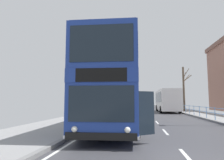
% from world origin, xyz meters
% --- Properties ---
extents(double_decker_bus_main, '(3.47, 11.21, 4.50)m').
position_xyz_m(double_decker_bus_main, '(-2.76, 8.53, 2.36)').
color(double_decker_bus_main, navy).
rests_on(double_decker_bus_main, ground).
extents(background_bus_far_lane, '(2.67, 9.74, 3.18)m').
position_xyz_m(background_bus_far_lane, '(2.75, 26.87, 1.73)').
color(background_bus_far_lane, white).
rests_on(background_bus_far_lane, ground).
extents(pedestrian_railing_far_kerb, '(0.05, 29.88, 0.97)m').
position_xyz_m(pedestrian_railing_far_kerb, '(4.45, 13.98, 0.80)').
color(pedestrian_railing_far_kerb, '#598CC6').
rests_on(pedestrian_railing_far_kerb, ground).
extents(bare_tree_far_00, '(1.55, 1.13, 6.58)m').
position_xyz_m(bare_tree_far_00, '(5.43, 27.79, 3.71)').
color(bare_tree_far_00, brown).
rests_on(bare_tree_far_00, ground).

